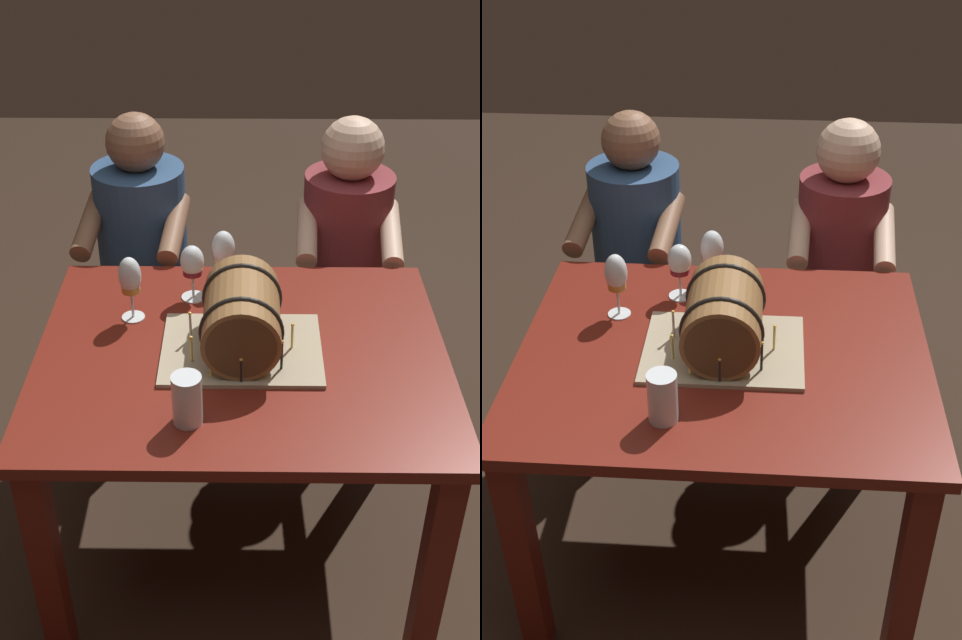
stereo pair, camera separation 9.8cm
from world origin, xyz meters
The scene contains 9 objects.
ground_plane centered at (0.00, 0.00, 0.00)m, with size 8.00×8.00×0.00m, color #332319.
dining_table centered at (0.00, 0.00, 0.63)m, with size 1.12×0.92×0.76m.
barrel_cake centered at (0.00, 0.00, 0.86)m, with size 0.43×0.33×0.22m.
wine_glass_amber centered at (-0.31, 0.16, 0.89)m, with size 0.07×0.07×0.20m.
wine_glass_red centered at (-0.15, 0.27, 0.88)m, with size 0.07×0.07×0.17m.
wine_glass_white centered at (-0.06, 0.35, 0.88)m, with size 0.07×0.07×0.18m.
beer_pint centered at (-0.13, -0.29, 0.82)m, with size 0.07×0.07×0.13m.
person_seated_left centered at (-0.36, 0.77, 0.52)m, with size 0.38×0.48×1.15m.
person_seated_right centered at (0.36, 0.77, 0.52)m, with size 0.37×0.46×1.14m.
Camera 1 is at (0.02, -1.74, 2.02)m, focal length 44.40 mm.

